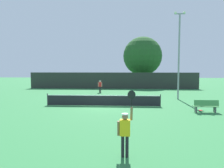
# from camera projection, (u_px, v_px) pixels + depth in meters

# --- Properties ---
(ground_plane) EXTENTS (120.00, 120.00, 0.00)m
(ground_plane) POSITION_uv_depth(u_px,v_px,m) (103.00, 106.00, 18.08)
(ground_plane) COLOR #2D723D
(tennis_net) EXTENTS (10.11, 0.08, 1.07)m
(tennis_net) POSITION_uv_depth(u_px,v_px,m) (103.00, 100.00, 18.04)
(tennis_net) COLOR #232328
(tennis_net) RESTS_ON ground
(perimeter_fence) EXTENTS (28.08, 0.12, 2.70)m
(perimeter_fence) POSITION_uv_depth(u_px,v_px,m) (113.00, 81.00, 33.99)
(perimeter_fence) COLOR #2D332D
(perimeter_fence) RESTS_ON ground
(player_serving) EXTENTS (0.68, 0.39, 2.47)m
(player_serving) POSITION_uv_depth(u_px,v_px,m) (125.00, 128.00, 7.50)
(player_serving) COLOR yellow
(player_serving) RESTS_ON ground
(player_receiving) EXTENTS (0.57, 0.25, 1.67)m
(player_receiving) POSITION_uv_depth(u_px,v_px,m) (100.00, 85.00, 28.20)
(player_receiving) COLOR red
(player_receiving) RESTS_ON ground
(tennis_ball) EXTENTS (0.07, 0.07, 0.07)m
(tennis_ball) POSITION_uv_depth(u_px,v_px,m) (106.00, 104.00, 18.91)
(tennis_ball) COLOR #CCE033
(tennis_ball) RESTS_ON ground
(spare_racket) EXTENTS (0.28, 0.52, 0.04)m
(spare_racket) POSITION_uv_depth(u_px,v_px,m) (201.00, 110.00, 16.03)
(spare_racket) COLOR black
(spare_racket) RESTS_ON ground
(courtside_bench) EXTENTS (1.80, 0.44, 0.95)m
(courtside_bench) POSITION_uv_depth(u_px,v_px,m) (206.00, 106.00, 15.33)
(courtside_bench) COLOR #478C4C
(courtside_bench) RESTS_ON ground
(light_pole) EXTENTS (1.18, 0.28, 9.33)m
(light_pole) POSITION_uv_depth(u_px,v_px,m) (179.00, 50.00, 21.70)
(light_pole) COLOR gray
(light_pole) RESTS_ON ground
(large_tree) EXTENTS (7.33, 7.33, 9.40)m
(large_tree) POSITION_uv_depth(u_px,v_px,m) (143.00, 56.00, 38.89)
(large_tree) COLOR brown
(large_tree) RESTS_ON ground
(parked_car_near) EXTENTS (2.22, 4.33, 1.69)m
(parked_car_near) POSITION_uv_depth(u_px,v_px,m) (76.00, 81.00, 41.84)
(parked_car_near) COLOR navy
(parked_car_near) RESTS_ON ground
(parked_car_mid) EXTENTS (2.38, 4.40, 1.69)m
(parked_car_mid) POSITION_uv_depth(u_px,v_px,m) (99.00, 82.00, 40.91)
(parked_car_mid) COLOR navy
(parked_car_mid) RESTS_ON ground
(parked_car_far) EXTENTS (2.15, 4.31, 1.69)m
(parked_car_far) POSITION_uv_depth(u_px,v_px,m) (145.00, 81.00, 42.39)
(parked_car_far) COLOR #B7B7BC
(parked_car_far) RESTS_ON ground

